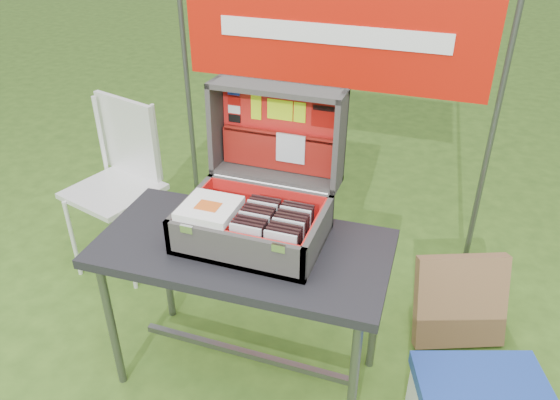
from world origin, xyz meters
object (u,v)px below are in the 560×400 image
at_px(table, 246,313).
at_px(cardboard_box, 460,301).
at_px(suitcase, 257,173).
at_px(chair, 114,193).

distance_m(table, cardboard_box, 1.05).
bearing_deg(suitcase, cardboard_box, 27.67).
xyz_separation_m(table, suitcase, (0.03, 0.10, 0.64)).
bearing_deg(table, suitcase, 73.15).
distance_m(chair, cardboard_box, 1.91).
bearing_deg(table, cardboard_box, 30.06).
bearing_deg(chair, suitcase, -7.07).
height_order(suitcase, chair, suitcase).
bearing_deg(cardboard_box, table, -170.33).
xyz_separation_m(suitcase, chair, (-1.03, 0.44, -0.53)).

